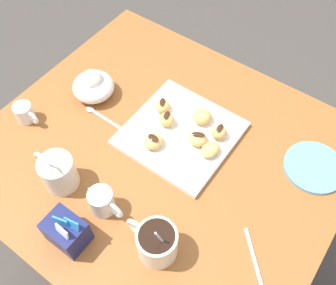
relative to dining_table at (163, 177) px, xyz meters
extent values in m
plane|color=#423D38|center=(0.00, 0.00, -0.60)|extent=(8.00, 8.00, 0.00)
cube|color=#935628|center=(0.00, 0.00, 0.12)|extent=(0.94, 0.84, 0.04)
cube|color=#935628|center=(-0.41, -0.36, -0.25)|extent=(0.07, 0.07, 0.71)
cube|color=#935628|center=(0.41, -0.36, -0.25)|extent=(0.07, 0.07, 0.71)
cube|color=#935628|center=(0.41, 0.36, -0.25)|extent=(0.07, 0.07, 0.71)
cube|color=silver|center=(-0.01, -0.07, 0.15)|extent=(0.28, 0.28, 0.02)
cylinder|color=silver|center=(-0.15, 0.22, 0.19)|extent=(0.09, 0.09, 0.09)
torus|color=silver|center=(-0.10, 0.22, 0.19)|extent=(0.06, 0.01, 0.06)
cylinder|color=black|center=(-0.15, 0.22, 0.23)|extent=(0.08, 0.08, 0.01)
cylinder|color=silver|center=(-0.17, 0.22, 0.22)|extent=(0.03, 0.03, 0.12)
cylinder|color=silver|center=(0.15, 0.22, 0.19)|extent=(0.09, 0.09, 0.09)
torus|color=silver|center=(0.20, 0.22, 0.19)|extent=(0.06, 0.01, 0.06)
cylinder|color=black|center=(0.15, 0.22, 0.23)|extent=(0.07, 0.07, 0.01)
cylinder|color=silver|center=(0.13, 0.22, 0.22)|extent=(0.02, 0.05, 0.12)
cylinder|color=silver|center=(0.02, 0.22, 0.18)|extent=(0.06, 0.06, 0.07)
cone|color=silver|center=(0.05, 0.22, 0.20)|extent=(0.02, 0.02, 0.02)
torus|color=silver|center=(-0.02, 0.22, 0.18)|extent=(0.05, 0.01, 0.05)
cylinder|color=white|center=(0.02, 0.22, 0.21)|extent=(0.05, 0.05, 0.01)
cube|color=#191E51|center=(0.03, 0.32, 0.18)|extent=(0.09, 0.07, 0.08)
cube|color=#2D84D1|center=(0.03, 0.32, 0.23)|extent=(0.04, 0.01, 0.03)
cube|color=#2D84D1|center=(0.01, 0.31, 0.23)|extent=(0.04, 0.02, 0.03)
cube|color=white|center=(0.02, 0.33, 0.23)|extent=(0.04, 0.01, 0.03)
ellipsoid|color=silver|center=(0.29, -0.05, 0.17)|extent=(0.12, 0.12, 0.07)
sphere|color=silver|center=(0.29, -0.05, 0.20)|extent=(0.07, 0.07, 0.07)
ellipsoid|color=green|center=(0.30, -0.05, 0.22)|extent=(0.03, 0.03, 0.01)
cylinder|color=silver|center=(0.38, 0.14, 0.17)|extent=(0.05, 0.05, 0.05)
cone|color=silver|center=(0.41, 0.14, 0.18)|extent=(0.02, 0.02, 0.02)
torus|color=silver|center=(0.35, 0.14, 0.17)|extent=(0.04, 0.01, 0.04)
cylinder|color=#381E11|center=(0.38, 0.14, 0.19)|extent=(0.04, 0.04, 0.01)
cylinder|color=#66A8DB|center=(-0.35, -0.19, 0.14)|extent=(0.16, 0.16, 0.01)
cube|color=silver|center=(0.18, 0.01, 0.14)|extent=(0.15, 0.01, 0.00)
ellipsoid|color=silver|center=(0.26, 0.01, 0.14)|extent=(0.03, 0.02, 0.01)
cube|color=silver|center=(-0.34, 0.11, 0.14)|extent=(0.11, 0.11, 0.00)
ellipsoid|color=#E5B260|center=(-0.03, -0.14, 0.17)|extent=(0.07, 0.07, 0.04)
ellipsoid|color=#E5B260|center=(0.02, 0.01, 0.17)|extent=(0.06, 0.07, 0.03)
ellipsoid|color=#381E11|center=(0.02, 0.01, 0.19)|extent=(0.03, 0.02, 0.00)
ellipsoid|color=#E5B260|center=(-0.10, -0.12, 0.17)|extent=(0.05, 0.05, 0.04)
ellipsoid|color=#381E11|center=(-0.10, -0.12, 0.19)|extent=(0.02, 0.03, 0.00)
ellipsoid|color=#E5B260|center=(-0.11, -0.06, 0.17)|extent=(0.05, 0.06, 0.03)
ellipsoid|color=#E5B260|center=(0.08, -0.11, 0.17)|extent=(0.06, 0.06, 0.03)
ellipsoid|color=#381E11|center=(0.08, -0.11, 0.19)|extent=(0.03, 0.03, 0.00)
ellipsoid|color=#E5B260|center=(-0.07, -0.07, 0.17)|extent=(0.06, 0.05, 0.04)
ellipsoid|color=#381E11|center=(-0.07, -0.07, 0.19)|extent=(0.04, 0.03, 0.00)
ellipsoid|color=#E5B260|center=(0.04, -0.07, 0.17)|extent=(0.05, 0.05, 0.04)
ellipsoid|color=#381E11|center=(0.04, -0.07, 0.20)|extent=(0.02, 0.03, 0.00)
camera|label=1|loc=(-0.33, 0.44, 0.99)|focal=40.10mm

